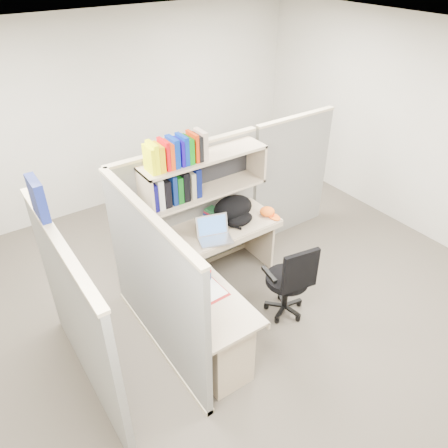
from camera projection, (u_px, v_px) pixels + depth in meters
ground at (234, 311)px, 4.79m from camera, size 6.00×6.00×0.00m
room_shell at (237, 180)px, 3.89m from camera, size 6.00×6.00×6.00m
cubicle at (180, 234)px, 4.42m from camera, size 3.79×1.84×1.95m
desk at (218, 313)px, 4.16m from camera, size 1.74×1.75×0.73m
laptop at (215, 231)px, 4.57m from camera, size 0.43×0.43×0.25m
backpack at (236, 211)px, 4.88m from camera, size 0.53×0.45×0.28m
orange_cap at (267, 211)px, 5.03m from camera, size 0.23×0.25×0.10m
snack_canister at (206, 274)px, 4.09m from camera, size 0.11×0.11×0.11m
tissue_box at (193, 305)px, 3.69m from camera, size 0.16×0.16×0.20m
mouse at (220, 232)px, 4.74m from camera, size 0.11×0.08×0.04m
paper_cup at (200, 222)px, 4.84m from camera, size 0.08×0.08×0.10m
book_stack at (213, 214)px, 4.99m from camera, size 0.19×0.23×0.10m
loose_paper at (209, 289)px, 4.00m from camera, size 0.23×0.30×0.00m
task_chair at (288, 291)px, 4.57m from camera, size 0.52×0.48×0.94m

